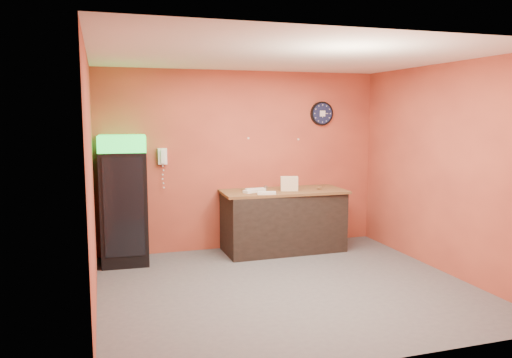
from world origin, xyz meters
name	(u,v)px	position (x,y,z in m)	size (l,w,h in m)	color
floor	(287,287)	(0.00, 0.00, 0.00)	(4.50, 4.50, 0.00)	#47474C
back_wall	(242,160)	(0.00, 2.00, 1.40)	(4.50, 0.02, 2.80)	#BE4F35
left_wall	(91,183)	(-2.25, 0.00, 1.40)	(0.02, 4.00, 2.80)	#BE4F35
right_wall	(445,169)	(2.25, 0.00, 1.40)	(0.02, 4.00, 2.80)	#BE4F35
ceiling	(289,56)	(0.00, 0.00, 2.80)	(4.50, 4.00, 0.02)	white
beverage_cooler	(124,202)	(-1.85, 1.61, 0.90)	(0.68, 0.69, 1.83)	black
prep_counter	(283,222)	(0.54, 1.59, 0.46)	(1.84, 0.82, 0.92)	black
wall_clock	(322,114)	(1.35, 1.97, 2.14)	(0.39, 0.06, 0.39)	black
wall_phone	(162,156)	(-1.26, 1.95, 1.50)	(0.13, 0.11, 0.24)	white
butcher_paper	(283,191)	(0.54, 1.59, 0.94)	(1.92, 0.84, 0.04)	brown
sub_roll_stack	(289,184)	(0.60, 1.50, 1.07)	(0.28, 0.15, 0.22)	beige
wrapped_sandwich_left	(252,191)	(0.02, 1.51, 0.98)	(0.30, 0.12, 0.04)	white
wrapped_sandwich_mid	(267,193)	(0.17, 1.28, 0.98)	(0.27, 0.11, 0.04)	white
wrapped_sandwich_right	(255,190)	(0.10, 1.62, 0.98)	(0.30, 0.12, 0.04)	white
kitchen_tool	(266,187)	(0.32, 1.77, 0.99)	(0.06, 0.06, 0.06)	silver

